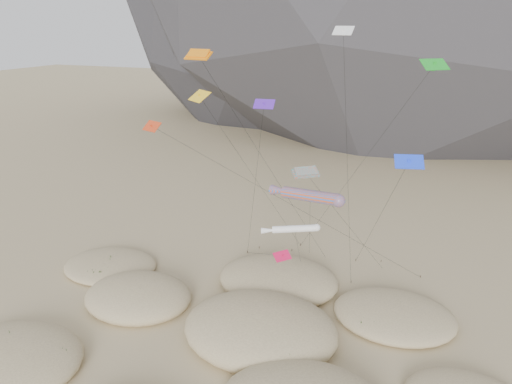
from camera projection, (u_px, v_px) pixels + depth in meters
ground at (224, 369)px, 43.71m from camera, size 500.00×500.00×0.00m
dunes at (230, 336)px, 47.18m from camera, size 51.89×37.04×4.20m
dune_grass at (240, 339)px, 46.50m from camera, size 41.22×28.09×1.62m
kite_stakes at (324, 258)px, 63.82m from camera, size 21.82×7.63×0.30m
rainbow_tube_kite at (308, 195)px, 47.91m from camera, size 8.33×15.88×14.02m
white_tube_kite at (292, 229)px, 48.59m from camera, size 5.57×11.72×10.32m
orange_parafoil at (200, 58)px, 48.49m from camera, size 11.92×13.94×26.39m
multi_parafoil at (307, 174)px, 44.82m from camera, size 6.96×16.92×16.58m
delta_kites at (299, 122)px, 45.71m from camera, size 26.30×22.13×28.47m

